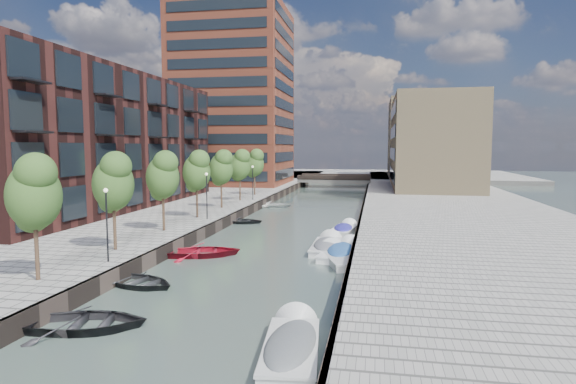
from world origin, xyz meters
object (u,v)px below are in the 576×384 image
(tree_1, at_px, (113,181))
(motorboat_3, at_px, (344,229))
(tree_4, at_px, (221,167))
(sloop_3, at_px, (271,207))
(tree_5, at_px, (240,164))
(bridge, at_px, (335,180))
(sloop_2, at_px, (203,256))
(motorboat_0, at_px, (342,252))
(motorboat_2, at_px, (339,258))
(sloop_0, at_px, (85,329))
(tree_3, at_px, (196,170))
(sloop_4, at_px, (241,223))
(motorboat_1, at_px, (292,344))
(tree_2, at_px, (163,174))
(tree_0, at_px, (34,191))
(car, at_px, (400,182))
(tree_6, at_px, (254,162))
(motorboat_4, at_px, (327,246))
(sloop_1, at_px, (139,286))

(tree_1, bearing_deg, motorboat_3, 47.43)
(tree_4, height_order, sloop_3, tree_4)
(tree_1, height_order, tree_5, same)
(bridge, xyz_separation_m, sloop_2, (-4.03, -57.60, -1.39))
(motorboat_0, xyz_separation_m, motorboat_2, (-0.13, -1.39, -0.11))
(bridge, bearing_deg, sloop_3, -99.44)
(bridge, bearing_deg, sloop_0, -93.29)
(motorboat_0, bearing_deg, tree_3, 147.84)
(sloop_4, distance_m, motorboat_1, 29.69)
(tree_4, distance_m, motorboat_0, 21.48)
(sloop_4, bearing_deg, motorboat_3, -107.01)
(motorboat_3, bearing_deg, sloop_2, -128.58)
(sloop_3, distance_m, motorboat_1, 41.52)
(tree_2, bearing_deg, sloop_0, -75.45)
(tree_0, bearing_deg, sloop_0, -34.21)
(tree_0, distance_m, tree_4, 28.00)
(tree_4, height_order, car, tree_4)
(tree_4, xyz_separation_m, car, (19.75, 32.29, -3.70))
(tree_4, bearing_deg, tree_1, -90.00)
(tree_4, distance_m, sloop_2, 18.92)
(sloop_4, bearing_deg, bridge, -7.75)
(tree_3, distance_m, tree_6, 21.00)
(tree_2, bearing_deg, sloop_2, -38.86)
(motorboat_4, bearing_deg, motorboat_3, 84.28)
(tree_0, xyz_separation_m, sloop_3, (3.33, 36.88, -5.31))
(tree_4, height_order, motorboat_2, tree_4)
(bridge, distance_m, sloop_4, 43.86)
(tree_5, relative_size, sloop_1, 1.34)
(car, bearing_deg, bridge, 160.46)
(motorboat_0, distance_m, motorboat_1, 15.83)
(tree_0, height_order, tree_3, same)
(tree_4, distance_m, motorboat_1, 34.46)
(tree_3, relative_size, motorboat_4, 1.05)
(tree_5, bearing_deg, bridge, 75.56)
(motorboat_3, bearing_deg, tree_2, -150.62)
(motorboat_4, bearing_deg, tree_3, 151.17)
(tree_3, xyz_separation_m, motorboat_4, (12.58, -6.92, -5.08))
(sloop_1, height_order, motorboat_1, motorboat_1)
(sloop_1, xyz_separation_m, sloop_4, (-0.49, 21.41, 0.00))
(sloop_4, height_order, car, car)
(tree_6, bearing_deg, motorboat_0, -65.07)
(bridge, relative_size, motorboat_0, 2.24)
(sloop_1, distance_m, sloop_4, 21.41)
(tree_3, xyz_separation_m, motorboat_3, (13.32, 0.50, -5.11))
(motorboat_0, relative_size, motorboat_2, 0.97)
(tree_2, relative_size, motorboat_2, 0.99)
(tree_0, bearing_deg, bridge, 82.87)
(motorboat_1, bearing_deg, tree_6, 106.02)
(tree_2, distance_m, sloop_0, 18.35)
(car, bearing_deg, tree_0, -93.26)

